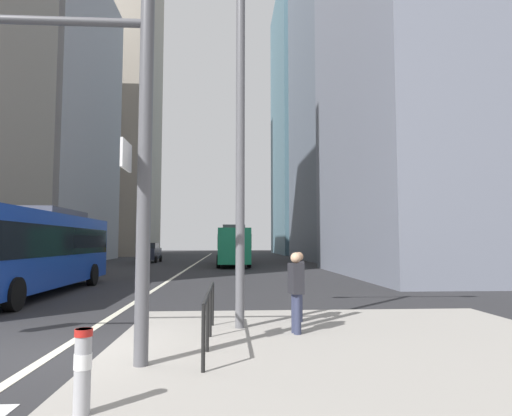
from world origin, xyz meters
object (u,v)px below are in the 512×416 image
car_receding_far (240,251)px  car_receding_near (233,249)px  city_bus_red_receding (233,244)px  street_lamp_post (240,99)px  pedestrian_waiting (299,283)px  bollard_left (83,367)px  city_bus_blue_oncoming (31,247)px  pedestrian_walking (296,288)px  car_oncoming_mid (149,252)px

car_receding_far → car_receding_near: bearing=93.4°
city_bus_red_receding → car_receding_far: city_bus_red_receding is taller
street_lamp_post → pedestrian_waiting: bearing=26.9°
car_receding_far → bollard_left: size_ratio=4.99×
city_bus_blue_oncoming → car_receding_far: city_bus_blue_oncoming is taller
car_receding_near → pedestrian_walking: 55.68m
car_receding_far → street_lamp_post: bearing=-91.3°
city_bus_red_receding → car_receding_near: size_ratio=2.56×
city_bus_red_receding → pedestrian_waiting: size_ratio=6.67×
car_oncoming_mid → pedestrian_waiting: bearing=-74.2°
pedestrian_walking → city_bus_red_receding: bearing=92.1°
city_bus_red_receding → car_oncoming_mid: bearing=141.3°
city_bus_blue_oncoming → bollard_left: 13.64m
car_receding_near → car_receding_far: (0.71, -12.02, 0.00)m
street_lamp_post → pedestrian_waiting: (1.43, 0.72, -4.23)m
pedestrian_walking → street_lamp_post: bearing=149.6°
city_bus_blue_oncoming → city_bus_red_receding: bearing=69.4°
city_bus_blue_oncoming → car_receding_far: 36.59m
car_oncoming_mid → car_receding_near: (8.54, 20.06, -0.00)m
street_lamp_post → pedestrian_waiting: street_lamp_post is taller
street_lamp_post → car_receding_near: bearing=89.7°
bollard_left → pedestrian_waiting: bearing=59.2°
car_receding_near → car_receding_far: size_ratio=0.93×
car_oncoming_mid → street_lamp_post: size_ratio=0.56×
car_oncoming_mid → car_receding_far: size_ratio=0.97×
city_bus_blue_oncoming → pedestrian_waiting: bearing=-36.2°
car_oncoming_mid → bollard_left: (6.43, -39.70, -0.33)m
bollard_left → car_receding_far: bearing=86.6°
pedestrian_walking → city_bus_blue_oncoming: bearing=137.6°
car_oncoming_mid → pedestrian_waiting: car_oncoming_mid is taller
pedestrian_waiting → car_oncoming_mid: bearing=105.8°
car_receding_near → street_lamp_post: (-0.28, -55.00, 4.29)m
street_lamp_post → bollard_left: street_lamp_post is taller
car_oncoming_mid → street_lamp_post: street_lamp_post is taller
car_receding_near → pedestrian_waiting: size_ratio=2.61×
car_receding_near → city_bus_blue_oncoming: bearing=-99.6°
bollard_left → pedestrian_walking: pedestrian_walking is taller
car_receding_near → street_lamp_post: 55.17m
car_receding_far → pedestrian_waiting: bearing=-89.4°
pedestrian_waiting → pedestrian_walking: bearing=-101.5°
car_oncoming_mid → bollard_left: 40.21m
pedestrian_waiting → street_lamp_post: bearing=-153.1°
car_receding_far → bollard_left: (-2.83, -47.73, -0.33)m
city_bus_red_receding → pedestrian_waiting: 27.59m
city_bus_blue_oncoming → bollard_left: city_bus_blue_oncoming is taller
city_bus_blue_oncoming → pedestrian_walking: bearing=-42.4°
city_bus_red_receding → pedestrian_waiting: (1.37, -27.55, -0.78)m
pedestrian_walking → car_receding_far: bearing=90.2°
car_oncoming_mid → pedestrian_walking: size_ratio=2.70×
street_lamp_post → pedestrian_waiting: 4.52m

